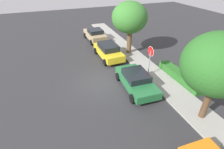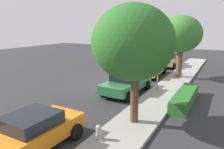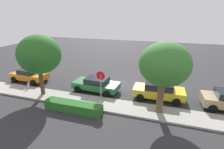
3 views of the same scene
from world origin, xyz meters
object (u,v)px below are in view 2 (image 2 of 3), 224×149
street_tree_near_corner (181,34)px  fire_hydrant (99,134)px  parked_car_green (127,83)px  street_tree_mid_block (133,43)px  parked_car_yellow (151,67)px  parked_car_orange (33,131)px  stop_sign (158,65)px  parked_car_tan (168,60)px

street_tree_near_corner → fire_hydrant: bearing=-2.1°
parked_car_green → street_tree_mid_block: size_ratio=0.82×
parked_car_yellow → fire_hydrant: bearing=8.8°
parked_car_orange → fire_hydrant: (-1.50, 1.84, -0.35)m
stop_sign → parked_car_orange: stop_sign is taller
parked_car_orange → street_tree_near_corner: (-13.76, 2.29, 2.99)m
street_tree_near_corner → street_tree_mid_block: street_tree_mid_block is taller
parked_car_green → parked_car_yellow: 5.66m
parked_car_yellow → parked_car_orange: size_ratio=1.10×
parked_car_yellow → fire_hydrant: (11.97, 1.85, -0.40)m
parked_car_tan → fire_hydrant: parked_car_tan is taller
stop_sign → parked_car_green: bearing=-56.7°
parked_car_green → parked_car_tan: parked_car_tan is taller
street_tree_near_corner → parked_car_tan: bearing=-156.4°
stop_sign → street_tree_mid_block: 5.62m
parked_car_tan → parked_car_green: bearing=0.1°
street_tree_near_corner → fire_hydrant: size_ratio=7.34×
street_tree_mid_block → fire_hydrant: (2.17, -0.44, -3.32)m
stop_sign → parked_car_tan: (-9.78, -1.78, -1.09)m
street_tree_mid_block → parked_car_orange: bearing=-31.8°
parked_car_yellow → parked_car_green: bearing=1.6°
parked_car_yellow → street_tree_near_corner: size_ratio=0.81×
parked_car_green → parked_car_orange: bearing=-1.0°
parked_car_orange → street_tree_mid_block: street_tree_mid_block is taller
stop_sign → street_tree_near_corner: (-4.80, 0.40, 1.87)m
stop_sign → fire_hydrant: 7.61m
parked_car_green → parked_car_yellow: bearing=-178.4°
parked_car_green → parked_car_tan: 10.92m
fire_hydrant → parked_car_green: bearing=-165.0°
parked_car_orange → street_tree_mid_block: 5.24m
parked_car_yellow → parked_car_tan: parked_car_yellow is taller
parked_car_yellow → parked_car_orange: bearing=0.1°
parked_car_tan → street_tree_mid_block: bearing=8.2°
street_tree_near_corner → fire_hydrant: 12.72m
fire_hydrant → street_tree_mid_block: bearing=168.6°
parked_car_yellow → parked_car_tan: (-5.27, 0.13, -0.03)m
street_tree_mid_block → stop_sign: bearing=-175.8°
stop_sign → street_tree_mid_block: size_ratio=0.50×
parked_car_green → fire_hydrant: bearing=15.0°
street_tree_near_corner → fire_hydrant: street_tree_near_corner is taller
stop_sign → parked_car_tan: bearing=-169.7°
parked_car_orange → street_tree_near_corner: bearing=170.5°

